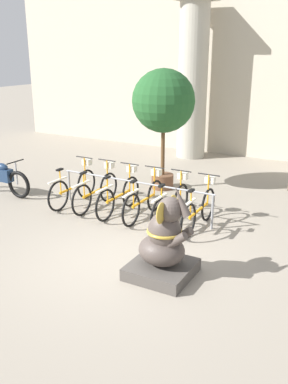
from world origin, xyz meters
name	(u,v)px	position (x,y,z in m)	size (l,w,h in m)	color
ground_plane	(127,257)	(0.00, 0.00, 0.00)	(60.00, 60.00, 0.00)	gray
building_facade	(263,67)	(0.00, 8.60, 3.00)	(20.00, 0.20, 6.00)	#BCB29E
column_left	(193,79)	(-2.03, 7.60, 2.62)	(1.21, 1.21, 5.16)	#ADA899
bike_rack	(134,188)	(-0.97, 1.95, 0.61)	(3.80, 0.05, 0.77)	gray
bicycle_0	(74,187)	(-2.57, 1.81, 0.42)	(0.48, 1.80, 1.06)	black
bicycle_1	(97,190)	(-1.93, 1.84, 0.42)	(0.48, 1.80, 1.06)	black
bicycle_2	(119,195)	(-1.29, 1.82, 0.42)	(0.48, 1.80, 1.06)	black
bicycle_3	(144,199)	(-0.65, 1.83, 0.42)	(0.48, 1.80, 1.06)	black
bicycle_4	(171,204)	(-0.01, 1.86, 0.42)	(0.48, 1.80, 1.06)	black
bicycle_5	(199,209)	(0.63, 1.86, 0.42)	(0.48, 1.80, 1.06)	black
elephant_statue	(164,246)	(0.86, -0.26, 0.54)	(1.00, 1.00, 1.61)	#4C4742
motorcycle	(0,177)	(-4.65, 1.46, 0.46)	(2.00, 0.55, 0.95)	black
potted_tree	(164,104)	(-1.27, 3.94, 2.24)	(1.60, 1.60, 3.11)	brown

